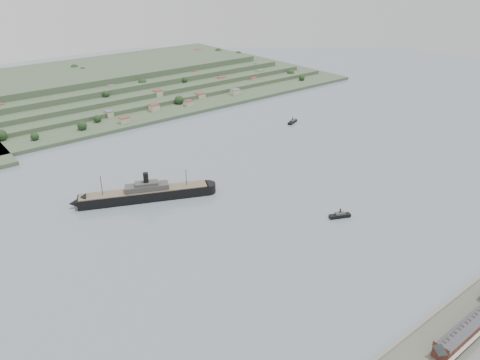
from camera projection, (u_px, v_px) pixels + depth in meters
ground at (264, 208)px, 363.83m from camera, size 1400.00×1400.00×0.00m
terrace_row at (469, 327)px, 237.13m from camera, size 55.60×9.80×11.07m
far_peninsula at (93, 87)px, 650.73m from camera, size 760.00×309.00×30.00m
steamship at (141, 194)px, 373.02m from camera, size 109.52×57.26×27.88m
tugboat at (340, 215)px, 349.44m from camera, size 16.63×10.73×7.34m
ferry_east at (293, 122)px, 547.23m from camera, size 18.57×11.65×6.77m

